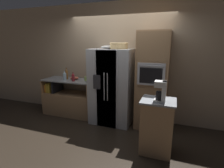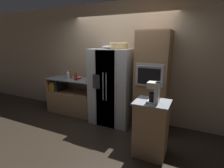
{
  "view_description": "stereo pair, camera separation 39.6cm",
  "coord_description": "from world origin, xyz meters",
  "px_view_note": "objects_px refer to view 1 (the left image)",
  "views": [
    {
      "loc": [
        1.27,
        -3.68,
        1.88
      ],
      "look_at": [
        -0.04,
        -0.06,
        0.95
      ],
      "focal_mm": 28.0,
      "sensor_mm": 36.0,
      "label": 1
    },
    {
      "loc": [
        1.63,
        -3.53,
        1.88
      ],
      "look_at": [
        -0.04,
        -0.06,
        0.95
      ],
      "focal_mm": 28.0,
      "sensor_mm": 36.0,
      "label": 2
    }
  ],
  "objects_px": {
    "refrigerator": "(112,87)",
    "coffee_maker": "(161,91)",
    "fruit_bowl": "(107,47)",
    "bottle_tall": "(67,74)",
    "bottle_short": "(73,77)",
    "wall_oven": "(152,81)",
    "mug": "(86,79)",
    "bottle_wide": "(65,76)",
    "mixing_bowl": "(74,78)",
    "wicker_basket": "(119,46)"
  },
  "relations": [
    {
      "from": "bottle_tall",
      "to": "bottle_short",
      "type": "xyz_separation_m",
      "value": [
        0.3,
        -0.16,
        -0.03
      ]
    },
    {
      "from": "fruit_bowl",
      "to": "bottle_wide",
      "type": "height_order",
      "value": "fruit_bowl"
    },
    {
      "from": "mug",
      "to": "mixing_bowl",
      "type": "xyz_separation_m",
      "value": [
        -0.35,
        0.03,
        -0.02
      ]
    },
    {
      "from": "bottle_wide",
      "to": "mixing_bowl",
      "type": "bearing_deg",
      "value": 35.79
    },
    {
      "from": "mug",
      "to": "wall_oven",
      "type": "bearing_deg",
      "value": -1.24
    },
    {
      "from": "refrigerator",
      "to": "bottle_wide",
      "type": "relative_size",
      "value": 7.58
    },
    {
      "from": "fruit_bowl",
      "to": "coffee_maker",
      "type": "bearing_deg",
      "value": -37.82
    },
    {
      "from": "wall_oven",
      "to": "bottle_wide",
      "type": "bearing_deg",
      "value": -178.05
    },
    {
      "from": "mug",
      "to": "mixing_bowl",
      "type": "bearing_deg",
      "value": 175.04
    },
    {
      "from": "bottle_short",
      "to": "bottle_wide",
      "type": "height_order",
      "value": "bottle_wide"
    },
    {
      "from": "wicker_basket",
      "to": "bottle_tall",
      "type": "xyz_separation_m",
      "value": [
        -1.47,
        0.13,
        -0.74
      ]
    },
    {
      "from": "refrigerator",
      "to": "coffee_maker",
      "type": "bearing_deg",
      "value": -38.65
    },
    {
      "from": "wall_oven",
      "to": "fruit_bowl",
      "type": "relative_size",
      "value": 7.11
    },
    {
      "from": "fruit_bowl",
      "to": "refrigerator",
      "type": "bearing_deg",
      "value": -29.68
    },
    {
      "from": "wicker_basket",
      "to": "bottle_short",
      "type": "height_order",
      "value": "wicker_basket"
    },
    {
      "from": "bottle_short",
      "to": "mug",
      "type": "height_order",
      "value": "bottle_short"
    },
    {
      "from": "wall_oven",
      "to": "mug",
      "type": "relative_size",
      "value": 18.23
    },
    {
      "from": "mug",
      "to": "fruit_bowl",
      "type": "bearing_deg",
      "value": -1.84
    },
    {
      "from": "refrigerator",
      "to": "fruit_bowl",
      "type": "relative_size",
      "value": 5.85
    },
    {
      "from": "fruit_bowl",
      "to": "bottle_short",
      "type": "height_order",
      "value": "fruit_bowl"
    },
    {
      "from": "fruit_bowl",
      "to": "bottle_short",
      "type": "distance_m",
      "value": 1.14
    },
    {
      "from": "wall_oven",
      "to": "wicker_basket",
      "type": "height_order",
      "value": "wall_oven"
    },
    {
      "from": "fruit_bowl",
      "to": "bottle_tall",
      "type": "height_order",
      "value": "fruit_bowl"
    },
    {
      "from": "wall_oven",
      "to": "bottle_wide",
      "type": "distance_m",
      "value": 2.19
    },
    {
      "from": "bottle_tall",
      "to": "coffee_maker",
      "type": "distance_m",
      "value": 2.68
    },
    {
      "from": "bottle_tall",
      "to": "fruit_bowl",
      "type": "bearing_deg",
      "value": -1.15
    },
    {
      "from": "wicker_basket",
      "to": "mug",
      "type": "distance_m",
      "value": 1.22
    },
    {
      "from": "bottle_short",
      "to": "mug",
      "type": "bearing_deg",
      "value": 30.49
    },
    {
      "from": "wicker_basket",
      "to": "mug",
      "type": "xyz_separation_m",
      "value": [
        -0.9,
        0.13,
        -0.82
      ]
    },
    {
      "from": "mixing_bowl",
      "to": "refrigerator",
      "type": "bearing_deg",
      "value": -6.67
    },
    {
      "from": "wall_oven",
      "to": "bottle_tall",
      "type": "xyz_separation_m",
      "value": [
        -2.2,
        0.04,
        0.01
      ]
    },
    {
      "from": "refrigerator",
      "to": "bottle_tall",
      "type": "bearing_deg",
      "value": 175.59
    },
    {
      "from": "fruit_bowl",
      "to": "coffee_maker",
      "type": "relative_size",
      "value": 0.88
    },
    {
      "from": "bottle_wide",
      "to": "coffee_maker",
      "type": "bearing_deg",
      "value": -20.73
    },
    {
      "from": "bottle_tall",
      "to": "coffee_maker",
      "type": "relative_size",
      "value": 0.9
    },
    {
      "from": "bottle_wide",
      "to": "wicker_basket",
      "type": "bearing_deg",
      "value": -0.61
    },
    {
      "from": "refrigerator",
      "to": "fruit_bowl",
      "type": "distance_m",
      "value": 0.92
    },
    {
      "from": "mixing_bowl",
      "to": "coffee_maker",
      "type": "distance_m",
      "value": 2.5
    },
    {
      "from": "wall_oven",
      "to": "bottle_short",
      "type": "height_order",
      "value": "wall_oven"
    },
    {
      "from": "bottle_short",
      "to": "coffee_maker",
      "type": "distance_m",
      "value": 2.34
    },
    {
      "from": "wicker_basket",
      "to": "coffee_maker",
      "type": "bearing_deg",
      "value": -42.31
    },
    {
      "from": "mug",
      "to": "mixing_bowl",
      "type": "distance_m",
      "value": 0.36
    },
    {
      "from": "mug",
      "to": "coffee_maker",
      "type": "bearing_deg",
      "value": -28.62
    },
    {
      "from": "bottle_wide",
      "to": "mug",
      "type": "distance_m",
      "value": 0.56
    },
    {
      "from": "refrigerator",
      "to": "wicker_basket",
      "type": "bearing_deg",
      "value": -9.71
    },
    {
      "from": "bottle_tall",
      "to": "coffee_maker",
      "type": "bearing_deg",
      "value": -22.88
    },
    {
      "from": "bottle_wide",
      "to": "coffee_maker",
      "type": "relative_size",
      "value": 0.68
    },
    {
      "from": "bottle_tall",
      "to": "mug",
      "type": "relative_size",
      "value": 2.61
    },
    {
      "from": "bottle_wide",
      "to": "mixing_bowl",
      "type": "relative_size",
      "value": 1.05
    },
    {
      "from": "wall_oven",
      "to": "bottle_tall",
      "type": "relative_size",
      "value": 6.98
    }
  ]
}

